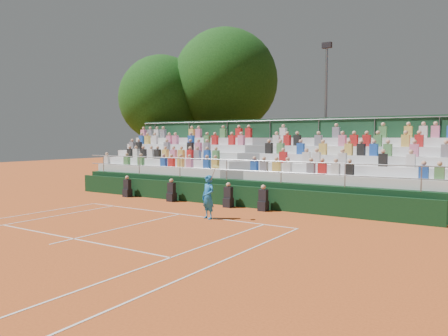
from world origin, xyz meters
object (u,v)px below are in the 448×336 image
Objects in this scene: tennis_player at (208,197)px; tree_east at (226,81)px; tree_west at (162,99)px; floodlight_mast at (326,106)px.

tree_east reaches higher than tennis_player.
floodlight_mast is (13.15, 0.59, -1.03)m from tree_west.
tree_east is at bearing 29.54° from tree_west.
tennis_player is 13.22m from floodlight_mast.
tennis_player is 0.24× the size of floodlight_mast.
tree_west is 13.21m from floodlight_mast.
tennis_player is 0.23× the size of tree_west.
tree_east is (-8.45, 14.33, 6.79)m from tennis_player.
tree_east reaches higher than floodlight_mast.
tennis_player is at bearing -59.49° from tree_east.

